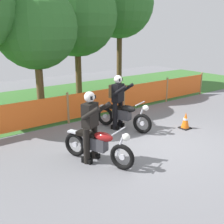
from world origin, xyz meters
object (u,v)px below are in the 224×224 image
object	(u,v)px
motorcycle_trailing	(123,115)
rider_lead	(91,124)
rider_trailing	(118,99)
motorcycle_lead	(98,145)
traffic_cone	(185,121)

from	to	relation	value
motorcycle_trailing	rider_lead	xyz separation A→B (m)	(-1.97, -1.22, 0.47)
rider_trailing	motorcycle_trailing	bearing A→B (deg)	0.51
motorcycle_lead	traffic_cone	distance (m)	3.53
motorcycle_lead	motorcycle_trailing	bearing A→B (deg)	104.24
motorcycle_lead	motorcycle_trailing	distance (m)	2.35
motorcycle_trailing	rider_lead	distance (m)	2.36
rider_lead	motorcycle_trailing	bearing A→B (deg)	99.76
rider_lead	traffic_cone	world-z (taller)	rider_lead
rider_lead	motorcycle_lead	bearing A→B (deg)	0.57
motorcycle_trailing	rider_lead	size ratio (longest dim) A/B	1.11
traffic_cone	motorcycle_lead	bearing A→B (deg)	-175.60
rider_trailing	rider_lead	bearing A→B (deg)	-73.36
motorcycle_lead	motorcycle_trailing	world-z (taller)	motorcycle_trailing
motorcycle_trailing	traffic_cone	distance (m)	1.98
motorcycle_lead	rider_trailing	size ratio (longest dim) A/B	1.08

